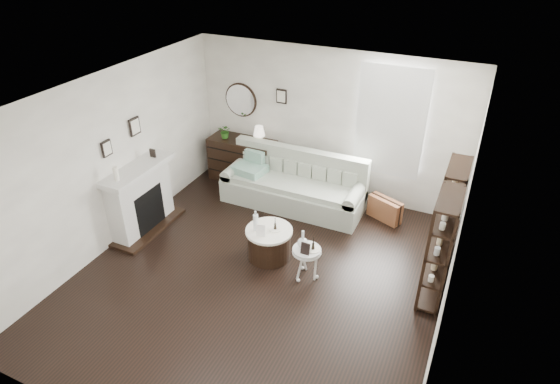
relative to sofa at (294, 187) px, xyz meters
The scene contains 18 objects.
room 1.78m from the sofa, 29.90° to the left, with size 5.50×5.50×5.50m.
fireplace 2.66m from the sofa, 137.87° to the right, with size 0.50×1.40×1.84m.
shelf_unit_far 2.77m from the sofa, 11.15° to the right, with size 0.30×0.80×1.60m.
shelf_unit_near 3.07m from the sofa, 28.06° to the right, with size 0.30×0.80×1.60m.
sofa is the anchor object (origin of this frame).
quilt 0.88m from the sofa, behind, with size 0.55×0.45×0.14m, color #289464.
suitcase 1.64m from the sofa, ahead, with size 0.60×0.20×0.40m, color brown.
dresser 1.33m from the sofa, 162.85° to the left, with size 1.29×0.55×0.86m.
table_lamp 1.20m from the sofa, 156.30° to the left, with size 0.22×0.22×0.34m, color beige, non-canonical shape.
potted_plant 1.76m from the sofa, 168.01° to the left, with size 0.25×0.22×0.28m, color #285F1B.
drum_table 1.62m from the sofa, 80.43° to the right, with size 0.71×0.71×0.50m.
pedestal_table 2.04m from the sofa, 61.83° to the right, with size 0.42×0.42×0.51m.
eiffel_drum 1.60m from the sofa, 77.29° to the right, with size 0.10×0.10×0.18m, color black, non-canonical shape.
bottle_drum 1.71m from the sofa, 86.93° to the right, with size 0.08×0.08×0.33m, color silver.
card_frame_drum 1.80m from the sofa, 82.96° to the right, with size 0.14×0.01×0.18m, color white.
eiffel_ped 2.07m from the sofa, 59.46° to the right, with size 0.11×0.11×0.19m, color black, non-canonical shape.
flask_ped 2.02m from the sofa, 63.43° to the right, with size 0.15×0.15×0.28m, color silver, non-canonical shape.
card_frame_ped 2.16m from the sofa, 62.78° to the right, with size 0.13×0.01×0.18m, color black.
Camera 1 is at (2.47, -4.65, 4.57)m, focal length 30.00 mm.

